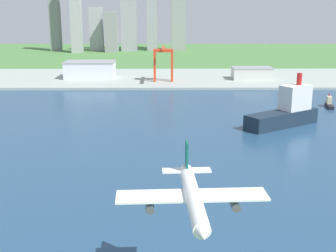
# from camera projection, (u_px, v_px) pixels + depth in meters

# --- Properties ---
(ground_plane) EXTENTS (2400.00, 2400.00, 0.00)m
(ground_plane) POSITION_uv_depth(u_px,v_px,m) (153.00, 120.00, 332.63)
(ground_plane) COLOR #48793D
(water_bay) EXTENTS (840.00, 360.00, 0.15)m
(water_bay) POSITION_uv_depth(u_px,v_px,m) (150.00, 144.00, 274.54)
(water_bay) COLOR navy
(water_bay) RESTS_ON ground
(industrial_pier) EXTENTS (840.00, 140.00, 2.50)m
(industrial_pier) POSITION_uv_depth(u_px,v_px,m) (157.00, 78.00, 516.22)
(industrial_pier) COLOR #99A49D
(industrial_pier) RESTS_ON ground
(airplane_landing) EXTENTS (37.88, 40.30, 12.77)m
(airplane_landing) POSITION_uv_depth(u_px,v_px,m) (193.00, 197.00, 112.56)
(airplane_landing) COLOR white
(tugboat_small) EXTENTS (6.85, 19.08, 10.70)m
(tugboat_small) POSITION_uv_depth(u_px,v_px,m) (329.00, 104.00, 372.24)
(tugboat_small) COLOR black
(tugboat_small) RESTS_ON water_bay
(cargo_ship) EXTENTS (55.56, 44.05, 34.91)m
(cargo_ship) POSITION_uv_depth(u_px,v_px,m) (286.00, 111.00, 314.50)
(cargo_ship) COLOR #192838
(cargo_ship) RESTS_ON water_bay
(port_crane_red) EXTENTS (20.43, 47.16, 36.14)m
(port_crane_red) POSITION_uv_depth(u_px,v_px,m) (163.00, 57.00, 478.33)
(port_crane_red) COLOR red
(port_crane_red) RESTS_ON industrial_pier
(warehouse_main) EXTENTS (53.86, 34.40, 18.14)m
(warehouse_main) POSITION_uv_depth(u_px,v_px,m) (90.00, 70.00, 508.26)
(warehouse_main) COLOR silver
(warehouse_main) RESTS_ON industrial_pier
(warehouse_annex) EXTENTS (42.83, 24.48, 12.72)m
(warehouse_annex) POSITION_uv_depth(u_px,v_px,m) (252.00, 73.00, 500.04)
(warehouse_annex) COLOR silver
(warehouse_annex) RESTS_ON industrial_pier
(distant_skyline) EXTENTS (242.94, 62.64, 157.29)m
(distant_skyline) POSITION_uv_depth(u_px,v_px,m) (126.00, 14.00, 824.92)
(distant_skyline) COLOR gray
(distant_skyline) RESTS_ON ground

